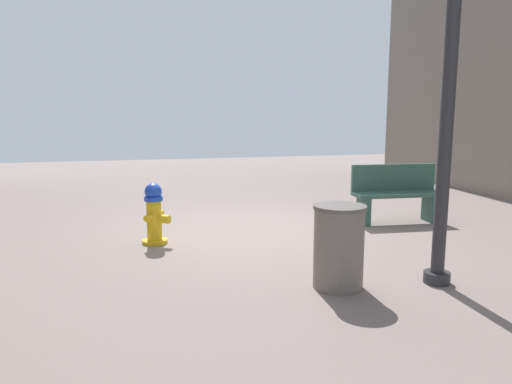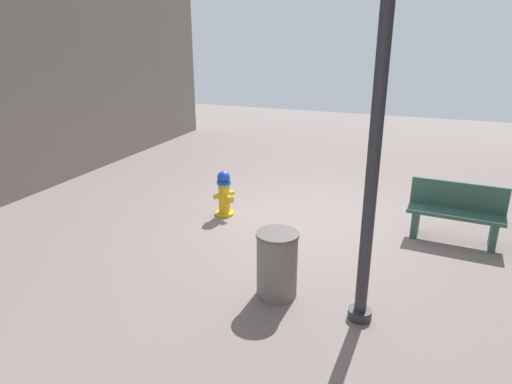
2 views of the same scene
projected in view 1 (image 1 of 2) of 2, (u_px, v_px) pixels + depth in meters
The scene contains 5 objects.
ground_plane at pixel (251, 231), 7.52m from camera, with size 23.40×23.40×0.00m, color gray.
fire_hydrant at pixel (154, 214), 6.75m from camera, with size 0.40×0.41×0.84m.
bench_near at pixel (396, 193), 8.04m from camera, with size 1.48×0.55×0.95m.
street_lamp at pixel (452, 37), 4.83m from camera, with size 0.36×0.36×4.11m.
trash_bin at pixel (339, 247), 5.05m from camera, with size 0.54×0.54×0.87m.
Camera 1 is at (1.70, 7.12, 1.82)m, focal length 34.33 mm.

